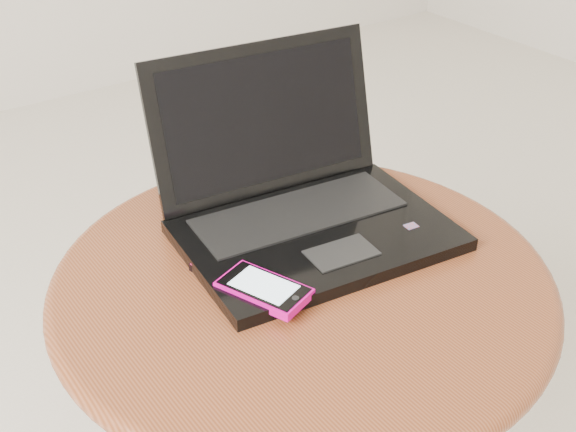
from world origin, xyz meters
TOP-DOWN VIEW (x-y plane):
  - table at (-0.11, 0.10)m, footprint 0.63×0.63m
  - laptop at (-0.05, 0.19)m, footprint 0.37×0.33m
  - phone_black at (-0.18, 0.14)m, footprint 0.09×0.13m
  - phone_pink at (-0.18, 0.08)m, footprint 0.09×0.12m

SIDE VIEW (x-z plane):
  - table at x=-0.11m, z-range 0.14..0.64m
  - phone_black at x=-0.18m, z-range 0.50..0.51m
  - phone_pink at x=-0.18m, z-range 0.51..0.52m
  - laptop at x=-0.05m, z-range 0.43..0.65m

